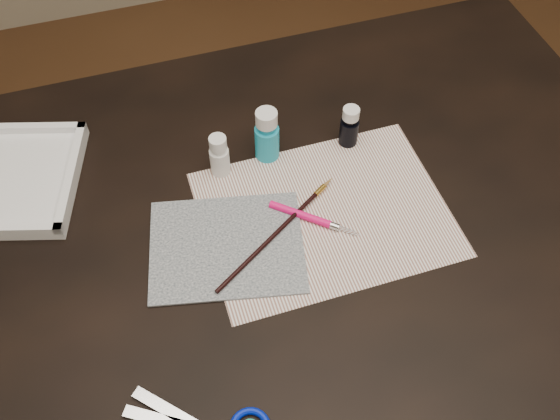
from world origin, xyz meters
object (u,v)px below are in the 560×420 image
object	(u,v)px
canvas	(227,246)
paint_bottle_white	(219,155)
paint_bottle_navy	(349,126)
palette_tray	(7,178)
paper	(325,214)
paint_bottle_cyan	(267,135)

from	to	relation	value
canvas	paint_bottle_white	bearing A→B (deg)	78.94
paint_bottle_navy	palette_tray	bearing A→B (deg)	171.80
paper	paint_bottle_white	world-z (taller)	paint_bottle_white
paper	palette_tray	xyz separation A→B (m)	(-0.48, 0.22, 0.01)
paint_bottle_white	paint_bottle_navy	size ratio (longest dim) A/B	1.01
paint_bottle_cyan	paint_bottle_navy	bearing A→B (deg)	-5.40
paint_bottle_cyan	paint_bottle_white	bearing A→B (deg)	-172.66
paper	canvas	size ratio (longest dim) A/B	1.65
paint_bottle_white	paint_bottle_cyan	bearing A→B (deg)	7.34
canvas	palette_tray	world-z (taller)	palette_tray
paint_bottle_white	paint_bottle_cyan	world-z (taller)	paint_bottle_cyan
paper	paint_bottle_navy	distance (m)	0.17
paint_bottle_navy	palette_tray	xyz separation A→B (m)	(-0.57, 0.08, -0.03)
paper	palette_tray	size ratio (longest dim) A/B	1.69
canvas	paint_bottle_cyan	world-z (taller)	paint_bottle_cyan
paint_bottle_white	paint_bottle_cyan	xyz separation A→B (m)	(0.08, 0.01, 0.01)
paint_bottle_white	palette_tray	distance (m)	0.35
paint_bottle_white	palette_tray	world-z (taller)	paint_bottle_white
paper	palette_tray	distance (m)	0.53
paint_bottle_white	paint_bottle_navy	world-z (taller)	same
paper	palette_tray	world-z (taller)	palette_tray
palette_tray	paint_bottle_white	bearing A→B (deg)	-13.09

